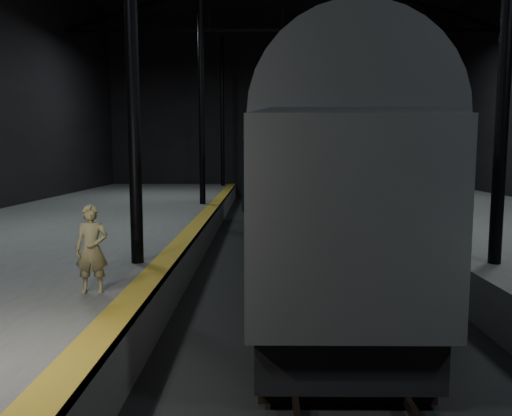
{
  "coord_description": "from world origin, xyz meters",
  "views": [
    {
      "loc": [
        -1.16,
        -14.44,
        3.36
      ],
      "look_at": [
        -1.28,
        -2.45,
        2.0
      ],
      "focal_mm": 35.0,
      "sensor_mm": 36.0,
      "label": 1
    }
  ],
  "objects": [
    {
      "name": "train",
      "position": [
        -0.0,
        0.87,
        2.81
      ],
      "size": [
        2.82,
        18.82,
        5.03
      ],
      "color": "#9A9DA1",
      "rests_on": "ground"
    },
    {
      "name": "ground",
      "position": [
        0.0,
        0.0,
        0.0
      ],
      "size": [
        44.0,
        44.0,
        0.0
      ],
      "primitive_type": "plane",
      "color": "black",
      "rests_on": "ground"
    },
    {
      "name": "woman",
      "position": [
        -3.98,
        -6.3,
        1.74
      ],
      "size": [
        0.57,
        0.39,
        1.49
      ],
      "primitive_type": "imported",
      "rotation": [
        0.0,
        0.0,
        0.07
      ],
      "color": "#8D8256",
      "rests_on": "platform_left"
    },
    {
      "name": "platform_left",
      "position": [
        -7.5,
        0.0,
        0.5
      ],
      "size": [
        9.0,
        43.8,
        1.0
      ],
      "primitive_type": "cube",
      "color": "#4D4D4B",
      "rests_on": "ground"
    },
    {
      "name": "tactile_strip",
      "position": [
        -3.25,
        0.0,
        1.0
      ],
      "size": [
        0.5,
        43.8,
        0.01
      ],
      "primitive_type": "cube",
      "color": "olive",
      "rests_on": "platform_left"
    },
    {
      "name": "track",
      "position": [
        0.0,
        0.0,
        0.07
      ],
      "size": [
        2.4,
        43.0,
        0.24
      ],
      "color": "#3F3328",
      "rests_on": "ground"
    }
  ]
}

